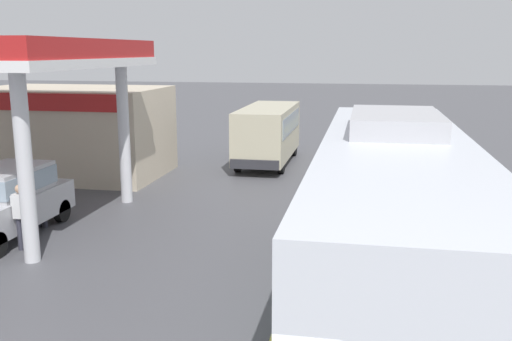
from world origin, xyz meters
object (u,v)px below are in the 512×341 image
(car_at_pump, at_px, (6,198))
(minibus_opposing_lane, at_px, (268,130))
(pedestrian_near_pump, at_px, (40,195))
(coach_bus_main, at_px, (393,231))
(pedestrian_by_shop, at_px, (22,213))

(car_at_pump, distance_m, minibus_opposing_lane, 12.12)
(minibus_opposing_lane, bearing_deg, pedestrian_near_pump, -114.37)
(car_at_pump, xyz_separation_m, pedestrian_near_pump, (0.47, 0.82, -0.08))
(coach_bus_main, distance_m, minibus_opposing_lane, 14.85)
(pedestrian_by_shop, bearing_deg, coach_bus_main, -14.03)
(car_at_pump, relative_size, pedestrian_by_shop, 2.53)
(coach_bus_main, xyz_separation_m, minibus_opposing_lane, (-4.63, 14.10, -0.25))
(car_at_pump, relative_size, minibus_opposing_lane, 0.69)
(pedestrian_by_shop, bearing_deg, car_at_pump, 138.51)
(car_at_pump, bearing_deg, minibus_opposing_lane, 65.20)
(minibus_opposing_lane, xyz_separation_m, pedestrian_near_pump, (-4.61, -10.17, -0.54))
(coach_bus_main, xyz_separation_m, pedestrian_by_shop, (-8.65, 2.16, -0.79))
(coach_bus_main, bearing_deg, pedestrian_by_shop, 165.97)
(coach_bus_main, bearing_deg, car_at_pump, 162.29)
(pedestrian_near_pump, height_order, pedestrian_by_shop, same)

